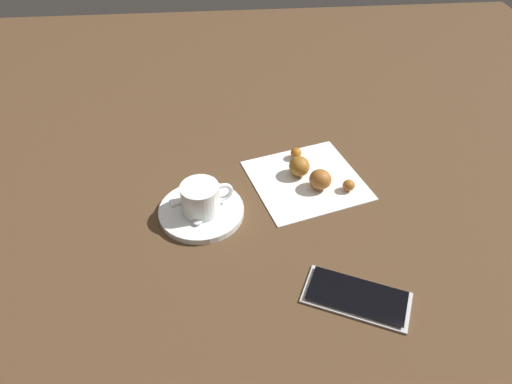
% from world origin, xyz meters
% --- Properties ---
extents(ground_plane, '(1.80, 1.80, 0.00)m').
position_xyz_m(ground_plane, '(0.00, 0.00, 0.00)').
color(ground_plane, '#4C3420').
extents(saucer, '(0.14, 0.14, 0.01)m').
position_xyz_m(saucer, '(0.09, 0.02, 0.01)').
color(saucer, white).
rests_on(saucer, ground).
extents(espresso_cup, '(0.09, 0.06, 0.05)m').
position_xyz_m(espresso_cup, '(0.08, 0.02, 0.04)').
color(espresso_cup, white).
rests_on(espresso_cup, saucer).
extents(teaspoon, '(0.04, 0.12, 0.01)m').
position_xyz_m(teaspoon, '(0.08, 0.02, 0.01)').
color(teaspoon, silver).
rests_on(teaspoon, saucer).
extents(sugar_packet, '(0.07, 0.04, 0.01)m').
position_xyz_m(sugar_packet, '(0.11, -0.01, 0.01)').
color(sugar_packet, white).
rests_on(sugar_packet, saucer).
extents(napkin, '(0.24, 0.23, 0.00)m').
position_xyz_m(napkin, '(-0.11, -0.05, 0.00)').
color(napkin, white).
rests_on(napkin, ground).
extents(croissant, '(0.12, 0.13, 0.04)m').
position_xyz_m(croissant, '(-0.11, -0.05, 0.02)').
color(croissant, '#995617').
rests_on(croissant, napkin).
extents(cell_phone, '(0.16, 0.13, 0.01)m').
position_xyz_m(cell_phone, '(-0.13, 0.21, 0.00)').
color(cell_phone, '#BAB6B9').
rests_on(cell_phone, ground).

